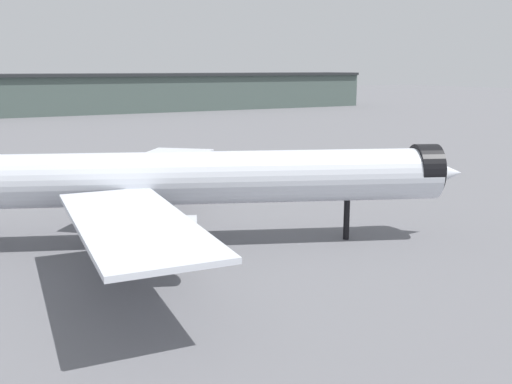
{
  "coord_description": "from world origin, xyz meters",
  "views": [
    {
      "loc": [
        -19.23,
        -57.51,
        19.24
      ],
      "look_at": [
        10.62,
        -2.2,
        5.75
      ],
      "focal_mm": 40.83,
      "sensor_mm": 36.0,
      "label": 1
    }
  ],
  "objects_px": {
    "service_truck_front": "(118,174)",
    "baggage_cart_trailing": "(220,176)",
    "airliner_near_gate": "(183,179)",
    "baggage_tug_wing": "(312,179)"
  },
  "relations": [
    {
      "from": "service_truck_front",
      "to": "baggage_cart_trailing",
      "type": "xyz_separation_m",
      "value": [
        15.75,
        -6.66,
        -0.61
      ]
    },
    {
      "from": "baggage_cart_trailing",
      "to": "service_truck_front",
      "type": "bearing_deg",
      "value": 90.22
    },
    {
      "from": "service_truck_front",
      "to": "airliner_near_gate",
      "type": "bearing_deg",
      "value": 0.74
    },
    {
      "from": "service_truck_front",
      "to": "baggage_cart_trailing",
      "type": "bearing_deg",
      "value": 72.19
    },
    {
      "from": "baggage_cart_trailing",
      "to": "airliner_near_gate",
      "type": "bearing_deg",
      "value": 172.05
    },
    {
      "from": "baggage_tug_wing",
      "to": "airliner_near_gate",
      "type": "bearing_deg",
      "value": -6.14
    },
    {
      "from": "baggage_tug_wing",
      "to": "baggage_cart_trailing",
      "type": "relative_size",
      "value": 1.24
    },
    {
      "from": "service_truck_front",
      "to": "baggage_cart_trailing",
      "type": "height_order",
      "value": "service_truck_front"
    },
    {
      "from": "service_truck_front",
      "to": "baggage_tug_wing",
      "type": "bearing_deg",
      "value": 65.67
    },
    {
      "from": "airliner_near_gate",
      "to": "service_truck_front",
      "type": "relative_size",
      "value": 10.61
    }
  ]
}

